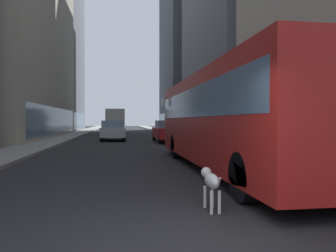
% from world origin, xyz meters
% --- Properties ---
extents(ground_plane, '(120.00, 120.00, 0.00)m').
position_xyz_m(ground_plane, '(0.00, 35.00, 0.00)').
color(ground_plane, '#232326').
extents(sidewalk_left, '(2.40, 110.00, 0.15)m').
position_xyz_m(sidewalk_left, '(-5.70, 35.00, 0.07)').
color(sidewalk_left, gray).
rests_on(sidewalk_left, ground).
extents(sidewalk_right, '(2.40, 110.00, 0.15)m').
position_xyz_m(sidewalk_right, '(5.70, 35.00, 0.07)').
color(sidewalk_right, gray).
rests_on(sidewalk_right, ground).
extents(building_left_far, '(10.15, 15.47, 33.83)m').
position_xyz_m(building_left_far, '(-11.90, 48.50, 16.91)').
color(building_left_far, slate).
rests_on(building_left_far, ground).
extents(building_right_far, '(10.70, 15.14, 32.82)m').
position_xyz_m(building_right_far, '(11.90, 47.05, 16.40)').
color(building_right_far, '#4C515B').
rests_on(building_right_far, ground).
extents(transit_bus, '(2.78, 11.53, 3.05)m').
position_xyz_m(transit_bus, '(2.80, 6.45, 1.78)').
color(transit_bus, red).
rests_on(transit_bus, ground).
extents(car_red_coupe, '(1.72, 4.75, 1.62)m').
position_xyz_m(car_red_coupe, '(2.80, 19.99, 0.82)').
color(car_red_coupe, red).
rests_on(car_red_coupe, ground).
extents(car_silver_sedan, '(1.91, 4.10, 1.62)m').
position_xyz_m(car_silver_sedan, '(-1.20, 22.65, 0.82)').
color(car_silver_sedan, '#B7BABF').
rests_on(car_silver_sedan, ground).
extents(car_black_suv, '(1.77, 4.35, 1.62)m').
position_xyz_m(car_black_suv, '(-1.20, 29.68, 0.82)').
color(car_black_suv, black).
rests_on(car_black_suv, ground).
extents(box_truck, '(2.30, 7.50, 3.05)m').
position_xyz_m(box_truck, '(-1.20, 38.99, 1.67)').
color(box_truck, '#A51919').
rests_on(box_truck, ground).
extents(dalmatian_dog, '(0.22, 0.96, 0.72)m').
position_xyz_m(dalmatian_dog, '(0.90, 1.92, 0.51)').
color(dalmatian_dog, white).
rests_on(dalmatian_dog, ground).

